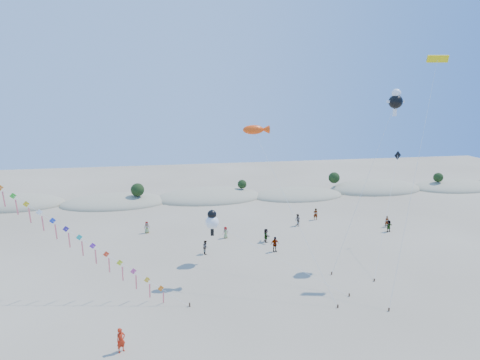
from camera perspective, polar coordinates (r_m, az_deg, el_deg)
name	(u,v)px	position (r m, az deg, el deg)	size (l,w,h in m)	color
dune_ridge	(215,197)	(70.99, -3.60, -2.49)	(145.30, 11.49, 5.57)	tan
fish_kite	(256,130)	(39.64, 2.35, 7.09)	(6.83, 9.42, 15.21)	#3F2D1E
cartoon_kite_low	(212,221)	(43.82, -3.97, -5.80)	(12.29, 10.86, 5.91)	#3F2D1E
cartoon_kite_high	(396,100)	(46.55, 21.26, 10.50)	(9.07, 4.82, 18.70)	#3F2D1E
parafoil_kite	(436,65)	(45.07, 26.15, 14.48)	(9.38, 9.01, 21.92)	#3F2D1E
dark_kite	(393,183)	(49.90, 20.87, -0.38)	(8.59, 10.87, 11.33)	#3F2D1E
flyer_foreground	(121,340)	(32.19, -16.58, -21.00)	(0.67, 0.44, 1.84)	red
beachgoers	(283,231)	(52.48, 6.08, -7.16)	(33.44, 11.18, 1.84)	slate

